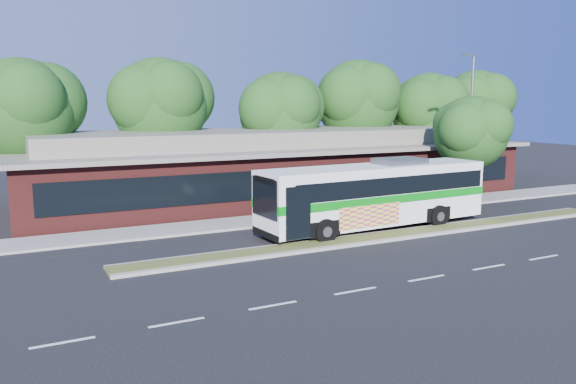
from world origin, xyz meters
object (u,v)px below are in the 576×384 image
Objects in this scene: lamp_post at (470,123)px; transit_bus at (376,191)px; sidewalk_tree at (474,131)px; sedan at (151,208)px.

lamp_post is 10.60m from transit_bus.
transit_bus is at bearing -161.16° from sidewalk_tree.
sedan is at bearing 169.36° from lamp_post.
sedan is 0.65× the size of sidewalk_tree.
transit_bus is 1.87× the size of sidewalk_tree.
sedan is 19.61m from sidewalk_tree.
lamp_post is 2.14× the size of sedan.
transit_bus is at bearing -159.26° from lamp_post.
transit_bus is at bearing -143.03° from sedan.
lamp_post is 0.58m from sidewalk_tree.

